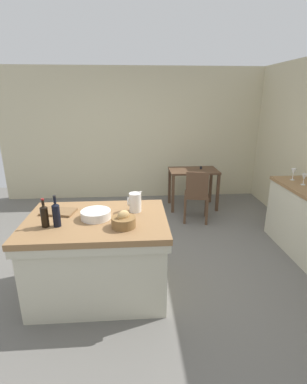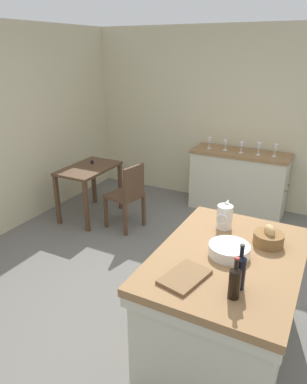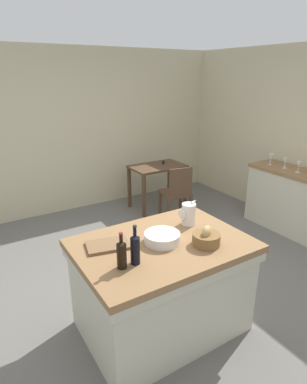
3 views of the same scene
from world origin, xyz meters
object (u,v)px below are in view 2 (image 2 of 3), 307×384
object	(u,v)px
side_cabinet	(238,181)
writing_desk	(89,175)
wine_glass_far_right	(209,141)
wine_glass_left	(259,147)
pitcher	(225,217)
wine_glass_middle	(242,145)
wine_bottle_dark	(240,271)
wine_glass_right	(226,143)
wine_glass_far_left	(276,148)
wooden_chair	(128,194)
wash_bowl	(229,250)
island_table	(225,299)
wine_bottle_amber	(235,282)
bread_basket	(269,238)
cutting_board	(185,277)

from	to	relation	value
side_cabinet	writing_desk	size ratio (longest dim) A/B	1.55
writing_desk	wine_glass_far_right	bearing A→B (deg)	-49.44
writing_desk	wine_glass_left	world-z (taller)	wine_glass_left
wine_glass_far_right	side_cabinet	bearing A→B (deg)	-85.93
pitcher	wine_glass_middle	size ratio (longest dim) A/B	1.57
wine_bottle_dark	side_cabinet	bearing A→B (deg)	14.59
wine_glass_right	wine_glass_far_left	bearing A→B (deg)	-90.11
wine_glass_far_right	wine_bottle_dark	bearing A→B (deg)	-157.29
pitcher	wine_glass_far_left	distance (m)	2.28
wooden_chair	wine_glass_right	distance (m)	1.63
writing_desk	wine_glass_middle	distance (m)	2.18
wash_bowl	wine_glass_far_left	xyz separation A→B (m)	(2.68, 0.16, 0.12)
writing_desk	wash_bowl	bearing A→B (deg)	-121.78
wash_bowl	wooden_chair	bearing A→B (deg)	50.91
side_cabinet	wine_glass_right	xyz separation A→B (m)	(-0.01, 0.23, 0.55)
island_table	writing_desk	distance (m)	2.87
wine_glass_far_left	side_cabinet	bearing A→B (deg)	88.09
wine_bottle_amber	wine_glass_far_right	world-z (taller)	wine_bottle_amber
wooden_chair	wash_bowl	distance (m)	2.31
side_cabinet	island_table	bearing A→B (deg)	-166.83
wine_glass_left	wine_glass_far_right	world-z (taller)	wine_glass_left
wash_bowl	island_table	bearing A→B (deg)	-68.66
wine_glass_far_left	wine_glass_far_right	bearing A→B (deg)	91.08
wine_bottle_amber	wine_glass_far_left	size ratio (longest dim) A/B	1.62
wine_glass_middle	wine_glass_far_right	distance (m)	0.48
wine_bottle_amber	island_table	bearing A→B (deg)	19.29
wooden_chair	bread_basket	size ratio (longest dim) A/B	3.93
wash_bowl	wine_bottle_amber	xyz separation A→B (m)	(-0.45, -0.16, 0.07)
wooden_chair	pitcher	xyz separation A→B (m)	(-1.03, -1.60, 0.48)
writing_desk	wine_bottle_dark	xyz separation A→B (m)	(-1.85, -2.60, 0.37)
wine_bottle_dark	wine_glass_left	bearing A→B (deg)	10.24
wine_glass_left	wine_glass_far_right	bearing A→B (deg)	88.52
island_table	wooden_chair	size ratio (longest dim) A/B	1.59
wooden_chair	wine_glass_left	size ratio (longest dim) A/B	5.25
island_table	wine_bottle_amber	bearing A→B (deg)	-160.71
cutting_board	wine_bottle_amber	size ratio (longest dim) A/B	1.21
wine_bottle_amber	wine_glass_left	distance (m)	3.14
wine_glass_right	wooden_chair	bearing A→B (deg)	144.02
wooden_chair	wine_glass_middle	distance (m)	1.75
island_table	wine_glass_far_left	size ratio (longest dim) A/B	8.23
wine_glass_left	side_cabinet	bearing A→B (deg)	78.38
island_table	wash_bowl	world-z (taller)	wash_bowl
wash_bowl	wine_glass_left	bearing A→B (deg)	8.10
writing_desk	wooden_chair	world-z (taller)	wooden_chair
side_cabinet	wash_bowl	size ratio (longest dim) A/B	4.64
cutting_board	wine_glass_middle	bearing A→B (deg)	8.17
bread_basket	wine_glass_left	distance (m)	2.43
cutting_board	wine_glass_middle	world-z (taller)	wine_glass_middle
pitcher	wine_glass_far_right	xyz separation A→B (m)	(2.26, 0.93, 0.05)
wash_bowl	cutting_board	xyz separation A→B (m)	(-0.41, 0.17, -0.03)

